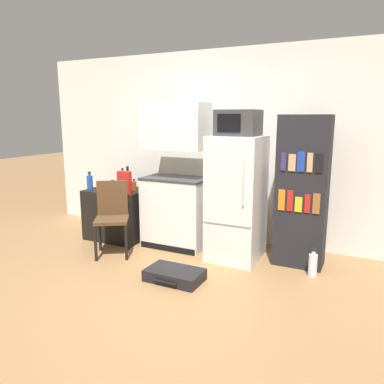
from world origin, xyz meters
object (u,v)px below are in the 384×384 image
Objects in this scene: bottle_olive_oil at (123,180)px; bookshelf at (302,192)px; side_table at (118,214)px; kitchen_hutch at (176,183)px; suitcase_large_flat at (175,275)px; bottle_amber_beer at (134,186)px; bottle_clear_short at (113,186)px; refrigerator at (237,199)px; water_bottle_front at (313,264)px; bowl at (106,187)px; bottle_wine_dark at (128,179)px; chair at (112,211)px; bottle_blue_soda at (90,182)px; cereal_box at (124,183)px; microwave at (238,123)px.

bookshelf is at bearing 1.57° from bottle_olive_oil.
kitchen_hutch is (0.91, 0.06, 0.51)m from side_table.
bookshelf is (1.60, 0.07, 0.01)m from kitchen_hutch.
bottle_amber_beer is at bearing 140.75° from suitcase_large_flat.
bottle_olive_oil is at bearing 56.64° from bottle_clear_short.
side_table is at bearing -127.32° from bottle_olive_oil.
bookshelf is 5.83× the size of bottle_olive_oil.
bottle_clear_short is 0.90× the size of bottle_amber_beer.
water_bottle_front is (0.94, -0.15, -0.62)m from refrigerator.
bowl is at bearing 176.44° from water_bottle_front.
chair is (0.24, -0.68, -0.29)m from bottle_wine_dark.
bottle_blue_soda reaches higher than bowl.
suitcase_large_flat is at bearing -32.53° from cereal_box.
bottle_blue_soda is (-1.25, -0.24, -0.05)m from kitchen_hutch.
chair is (0.05, -0.35, -0.31)m from cereal_box.
side_table is at bearing -176.22° from kitchen_hutch.
kitchen_hutch reaches higher than bottle_olive_oil.
microwave reaches higher than water_bottle_front.
bottle_wine_dark is (0.08, 0.14, 0.49)m from side_table.
refrigerator is 1.14m from water_bottle_front.
refrigerator reaches higher than suitcase_large_flat.
bowl is 3.01m from water_bottle_front.
refrigerator is at bearing -0.30° from side_table.
bottle_amber_beer is (0.25, 0.05, 0.42)m from side_table.
cereal_box is at bearing -179.28° from water_bottle_front.
bookshelf reaches higher than bottle_clear_short.
bottle_amber_beer is (-1.53, 0.06, 0.03)m from refrigerator.
bowl is at bearing -158.12° from bottle_wine_dark.
suitcase_large_flat is at bearing -33.12° from side_table.
microwave is 1.86m from suitcase_large_flat.
bottle_wine_dark is 0.78m from chair.
bottle_wine_dark is at bearing 68.68° from bottle_olive_oil.
bookshelf is 6.83× the size of bottle_blue_soda.
bookshelf reaches higher than bottle_wine_dark.
bottle_clear_short is (-0.94, -0.12, -0.09)m from kitchen_hutch.
bottle_wine_dark is at bearing 141.93° from suitcase_large_flat.
bottle_blue_soda is 0.79m from chair.
chair reaches higher than bottle_clear_short.
bottle_olive_oil is 2.77m from water_bottle_front.
refrigerator is 9.33× the size of bottle_amber_beer.
bowl is 0.80m from chair.
refrigerator is 1.20m from suitcase_large_flat.
microwave is at bearing 1.57° from bottle_clear_short.
cereal_box is (0.27, -0.19, 0.50)m from side_table.
bottle_clear_short is 2.83m from water_bottle_front.
bottle_clear_short is (-1.81, -0.05, -0.88)m from microwave.
bottle_olive_oil is (-0.86, 0.01, -0.03)m from kitchen_hutch.
bottle_amber_beer is 1.08× the size of bowl.
refrigerator reaches higher than bottle_olive_oil.
bottle_olive_oil is 1.86m from suitcase_large_flat.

